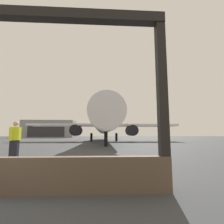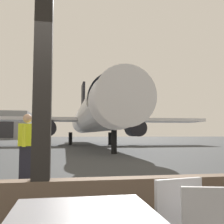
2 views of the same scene
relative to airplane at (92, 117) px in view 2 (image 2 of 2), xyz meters
The scene contains 4 objects.
ground_plane 13.23m from the airplane, 105.34° to the left, with size 220.00×220.00×0.00m, color #383A3D.
window_frame 27.90m from the airplane, 97.00° to the right, with size 8.82×0.24×4.00m.
airplane is the anchor object (origin of this frame).
ground_crew_worker 24.28m from the airplane, 99.64° to the right, with size 0.40×0.56×1.74m.
Camera 2 is at (0.25, -3.12, 1.23)m, focal length 43.16 mm.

